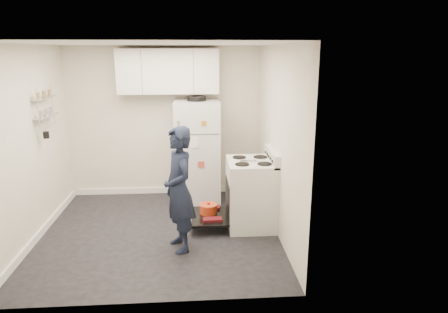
{
  "coord_description": "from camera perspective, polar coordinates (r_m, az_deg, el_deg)",
  "views": [
    {
      "loc": [
        0.52,
        -5.09,
        2.41
      ],
      "look_at": [
        0.89,
        0.04,
        1.05
      ],
      "focal_mm": 32.0,
      "sensor_mm": 36.0,
      "label": 1
    }
  ],
  "objects": [
    {
      "name": "electric_range",
      "position": [
        5.64,
        3.75,
        -5.36
      ],
      "size": [
        0.66,
        0.76,
        1.1
      ],
      "color": "silver",
      "rests_on": "ground"
    },
    {
      "name": "upper_cabinets",
      "position": [
        6.54,
        -7.96,
        11.97
      ],
      "size": [
        1.6,
        0.33,
        0.7
      ],
      "primitive_type": "cube",
      "color": "silver",
      "rests_on": "room"
    },
    {
      "name": "wall_shelf_rack",
      "position": [
        5.98,
        -24.15,
        6.48
      ],
      "size": [
        0.14,
        0.6,
        0.61
      ],
      "color": "#B2B2B7",
      "rests_on": "room"
    },
    {
      "name": "refrigerator",
      "position": [
        6.53,
        -3.81,
        0.8
      ],
      "size": [
        0.72,
        0.74,
        1.72
      ],
      "color": "silver",
      "rests_on": "ground"
    },
    {
      "name": "room",
      "position": [
        5.28,
        -9.95,
        1.45
      ],
      "size": [
        3.21,
        3.21,
        2.51
      ],
      "color": "black",
      "rests_on": "ground"
    },
    {
      "name": "person",
      "position": [
        4.9,
        -6.46,
        -4.73
      ],
      "size": [
        0.54,
        0.66,
        1.56
      ],
      "primitive_type": "imported",
      "rotation": [
        0.0,
        0.0,
        -1.22
      ],
      "color": "black",
      "rests_on": "ground"
    },
    {
      "name": "open_oven_door",
      "position": [
        5.73,
        -2.23,
        -8.11
      ],
      "size": [
        0.55,
        0.7,
        0.21
      ],
      "color": "black",
      "rests_on": "ground"
    }
  ]
}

